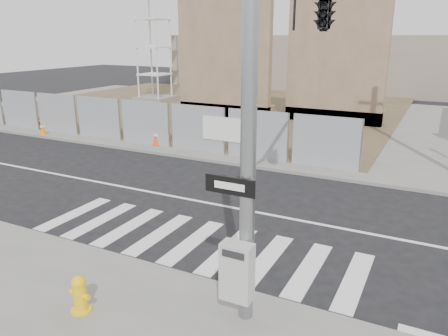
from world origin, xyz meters
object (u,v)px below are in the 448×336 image
at_px(fire_hydrant, 80,294).
at_px(traffic_cone_a, 40,123).
at_px(traffic_cone_c, 157,137).
at_px(traffic_cone_d, 300,153).
at_px(signal_pole, 304,46).
at_px(traffic_cone_b, 43,128).

height_order(fire_hydrant, traffic_cone_a, fire_hydrant).
bearing_deg(traffic_cone_c, traffic_cone_d, 1.55).
height_order(signal_pole, traffic_cone_b, signal_pole).
xyz_separation_m(traffic_cone_a, traffic_cone_b, (1.41, -1.04, 0.01)).
bearing_deg(traffic_cone_b, traffic_cone_a, 143.61).
relative_size(traffic_cone_a, traffic_cone_c, 0.88).
bearing_deg(fire_hydrant, traffic_cone_d, 91.15).
relative_size(traffic_cone_b, traffic_cone_c, 0.89).
relative_size(traffic_cone_a, traffic_cone_d, 0.84).
xyz_separation_m(traffic_cone_a, traffic_cone_d, (14.62, -0.04, 0.06)).
distance_m(signal_pole, traffic_cone_a, 18.80).
bearing_deg(traffic_cone_c, traffic_cone_b, -172.81).
bearing_deg(traffic_cone_b, traffic_cone_d, 4.32).
relative_size(fire_hydrant, traffic_cone_c, 0.96).
height_order(fire_hydrant, traffic_cone_c, traffic_cone_c).
distance_m(fire_hydrant, traffic_cone_a, 18.01).
bearing_deg(traffic_cone_d, fire_hydrant, -93.03).
bearing_deg(signal_pole, traffic_cone_a, 156.48).
xyz_separation_m(fire_hydrant, traffic_cone_a, (-14.02, 11.30, -0.04)).
bearing_deg(traffic_cone_c, traffic_cone_a, 178.39).
relative_size(signal_pole, traffic_cone_a, 10.66).
height_order(fire_hydrant, traffic_cone_d, traffic_cone_d).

